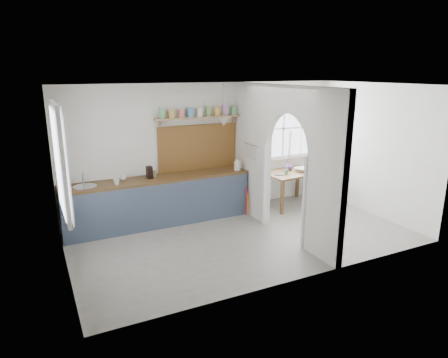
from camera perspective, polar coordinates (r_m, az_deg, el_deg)
name	(u,v)px	position (r m, az deg, el deg)	size (l,w,h in m)	color
floor	(245,237)	(7.07, 2.97, -8.32)	(5.80, 3.20, 0.01)	gray
ceiling	(247,85)	(6.48, 3.29, 13.24)	(5.80, 3.20, 0.01)	white
walls	(246,165)	(6.66, 3.12, 1.99)	(5.81, 3.21, 2.60)	white
partition	(279,152)	(7.03, 7.91, 3.85)	(0.12, 3.20, 2.60)	white
kitchen_window	(59,162)	(5.78, -22.56, 2.32)	(0.10, 1.16, 1.50)	white
nook_window	(283,128)	(8.84, 8.46, 7.15)	(1.76, 0.10, 1.30)	white
counter	(159,200)	(7.65, -9.32, -2.99)	(3.50, 0.60, 0.90)	brown
sink	(85,187)	(7.25, -19.26, -1.10)	(0.40, 0.40, 0.02)	#B2B7C3
backsplash	(198,147)	(7.95, -3.73, 4.54)	(1.65, 0.03, 0.90)	brown
shelf	(199,114)	(7.77, -3.57, 9.21)	(1.75, 0.20, 0.21)	tan
pendant_lamp	(224,122)	(7.62, -0.07, 8.15)	(0.26, 0.26, 0.16)	beige
utensil_rail	(251,145)	(7.69, 3.85, 4.93)	(0.02, 0.02, 0.50)	#B2B7C3
dining_table	(290,188)	(8.69, 9.46, -1.35)	(1.18, 0.79, 0.74)	brown
chair_left	(254,191)	(8.27, 4.34, -1.77)	(0.37, 0.37, 0.81)	white
chair_right	(322,178)	(9.27, 13.82, 0.16)	(0.43, 0.43, 0.95)	white
kettle	(237,165)	(7.95, 1.91, 2.03)	(0.17, 0.14, 0.21)	silver
mug_a	(117,182)	(7.18, -15.10, -0.40)	(0.12, 0.12, 0.11)	beige
mug_b	(123,178)	(7.44, -14.19, 0.18)	(0.12, 0.12, 0.10)	white
knife_block	(149,172)	(7.47, -10.62, 0.94)	(0.10, 0.14, 0.22)	black
jar	(154,174)	(7.54, -9.97, 0.77)	(0.09, 0.09, 0.14)	tan
towel_magenta	(246,202)	(8.04, 3.22, -3.26)	(0.02, 0.03, 0.60)	#AB1F42
towel_orange	(248,204)	(8.00, 3.41, -3.54)	(0.02, 0.03, 0.45)	orange
bowl	(302,169)	(8.68, 11.09, 1.35)	(0.30, 0.30, 0.07)	beige
table_cup	(286,172)	(8.39, 8.88, 1.05)	(0.11, 0.11, 0.10)	#679962
plate	(279,174)	(8.32, 7.89, 0.66)	(0.18, 0.18, 0.01)	#2D2828
vase	(289,166)	(8.72, 9.23, 1.80)	(0.16, 0.16, 0.17)	#4A2B55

